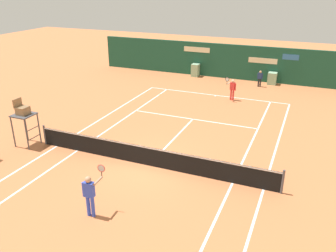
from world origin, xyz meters
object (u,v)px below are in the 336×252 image
at_px(ball_kid_left_post, 260,78).
at_px(tennis_ball_mid_court, 160,95).
at_px(player_on_baseline, 232,88).
at_px(player_near_side, 90,192).
at_px(umpire_chair, 23,114).

height_order(ball_kid_left_post, tennis_ball_mid_court, ball_kid_left_post).
bearing_deg(ball_kid_left_post, player_on_baseline, 78.40).
relative_size(player_near_side, tennis_ball_mid_court, 27.70).
xyz_separation_m(ball_kid_left_post, tennis_ball_mid_court, (-6.53, -5.14, -0.73)).
relative_size(umpire_chair, tennis_ball_mid_court, 36.97).
distance_m(ball_kid_left_post, tennis_ball_mid_court, 8.35).
bearing_deg(player_on_baseline, player_near_side, 96.21).
height_order(umpire_chair, tennis_ball_mid_court, umpire_chair).
height_order(player_near_side, tennis_ball_mid_court, player_near_side).
height_order(umpire_chair, player_on_baseline, umpire_chair).
relative_size(player_on_baseline, player_near_side, 0.94).
bearing_deg(ball_kid_left_post, umpire_chair, 64.06).
bearing_deg(umpire_chair, tennis_ball_mid_court, 164.74).
xyz_separation_m(umpire_chair, ball_kid_left_post, (9.42, 15.72, -0.95)).
height_order(umpire_chair, player_near_side, umpire_chair).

